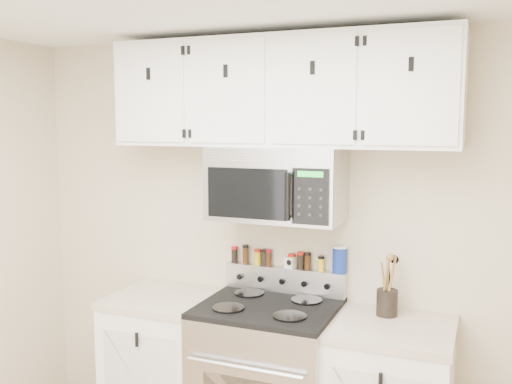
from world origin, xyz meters
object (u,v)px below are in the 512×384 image
at_px(range, 268,382).
at_px(microwave, 277,184).
at_px(salt_canister, 340,259).
at_px(utensil_crock, 387,300).

relative_size(range, microwave, 1.45).
bearing_deg(range, salt_canister, 39.70).
height_order(range, salt_canister, salt_canister).
bearing_deg(utensil_crock, range, -166.00).
bearing_deg(range, utensil_crock, 14.00).
bearing_deg(salt_canister, range, -140.30).
distance_m(utensil_crock, salt_canister, 0.37).
bearing_deg(salt_canister, utensil_crock, -22.35).
bearing_deg(utensil_crock, microwave, -177.08).
distance_m(range, microwave, 1.15).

